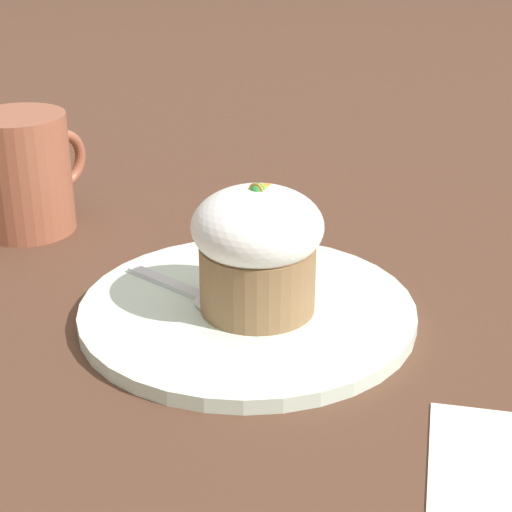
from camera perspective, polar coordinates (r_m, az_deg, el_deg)
ground_plane at (r=0.63m, az=-0.58°, el=-4.13°), size 4.00×4.00×0.00m
dessert_plate at (r=0.63m, az=-0.58°, el=-3.70°), size 0.25×0.25×0.01m
carrot_cake at (r=0.60m, az=0.00°, el=0.50°), size 0.09×0.09×0.10m
spoon at (r=0.63m, az=-3.31°, el=-2.78°), size 0.04×0.12×0.01m
coffee_cup at (r=0.80m, az=-15.14°, el=5.37°), size 0.12×0.08×0.11m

